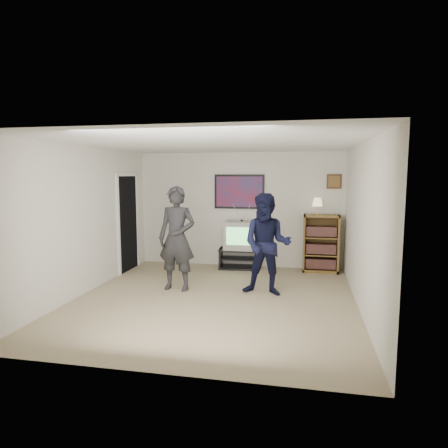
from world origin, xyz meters
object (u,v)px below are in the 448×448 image
(person_tall, at_px, (177,238))
(person_short, at_px, (267,244))
(media_stand, at_px, (239,258))
(crt_television, at_px, (242,235))
(bookshelf, at_px, (321,243))

(person_tall, bearing_deg, person_short, 4.05)
(media_stand, height_order, person_tall, person_tall)
(crt_television, height_order, person_short, person_short)
(media_stand, distance_m, person_short, 2.04)
(media_stand, xyz_separation_m, person_tall, (-0.82, -1.80, 0.70))
(crt_television, xyz_separation_m, person_short, (0.71, -1.78, 0.13))
(person_tall, bearing_deg, media_stand, 69.08)
(media_stand, height_order, bookshelf, bookshelf)
(media_stand, bearing_deg, person_tall, -118.95)
(media_stand, bearing_deg, bookshelf, -2.83)
(crt_television, relative_size, person_tall, 0.39)
(crt_television, relative_size, person_short, 0.41)
(media_stand, bearing_deg, person_short, -71.54)
(media_stand, distance_m, person_tall, 2.09)
(bookshelf, relative_size, person_tall, 0.65)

